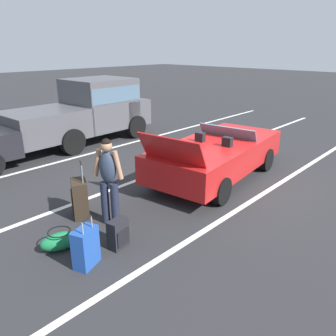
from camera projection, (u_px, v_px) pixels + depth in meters
ground_plane at (215, 177)px, 8.50m from camera, size 80.00×80.00×0.00m
lot_line_near at (265, 193)px, 7.62m from camera, size 18.00×0.12×0.01m
lot_line_mid at (177, 166)px, 9.34m from camera, size 18.00×0.12×0.01m
lot_line_far at (116, 147)px, 11.07m from camera, size 18.00×0.12×0.01m
convertible_car at (220, 153)px, 8.44m from camera, size 4.36×2.22×1.51m
suitcase_large_black at (80, 199)px, 6.46m from camera, size 0.47×0.56×1.10m
suitcase_medium_bright at (86, 247)px, 5.00m from camera, size 0.46×0.37×0.82m
suitcase_small_carryon at (118, 234)px, 5.48m from camera, size 0.37×0.26×0.50m
duffel_bag at (60, 241)px, 5.45m from camera, size 0.70×0.50×0.34m
traveler_person at (108, 177)px, 6.00m from camera, size 0.34×0.58×1.65m
parked_pickup_truck_near at (89, 109)px, 11.48m from camera, size 5.06×2.20×2.10m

